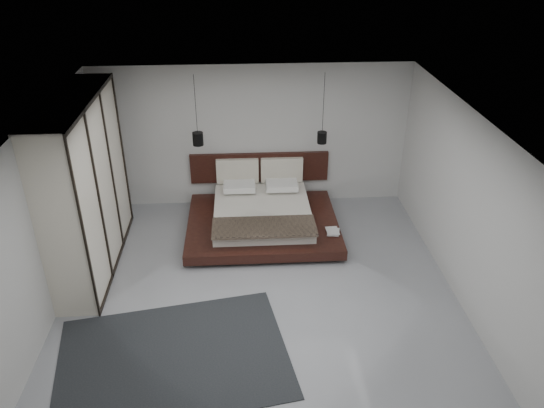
{
  "coord_description": "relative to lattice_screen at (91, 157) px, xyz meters",
  "views": [
    {
      "loc": [
        -0.22,
        -6.6,
        5.14
      ],
      "look_at": [
        0.26,
        1.2,
        0.89
      ],
      "focal_mm": 35.0,
      "sensor_mm": 36.0,
      "label": 1
    }
  ],
  "objects": [
    {
      "name": "wall_left",
      "position": [
        -0.05,
        -2.45,
        0.1
      ],
      "size": [
        0.0,
        6.0,
        6.0
      ],
      "primitive_type": "plane",
      "rotation": [
        1.57,
        0.0,
        1.57
      ],
      "color": "#B4B4B2",
      "rests_on": "floor"
    },
    {
      "name": "lattice_screen",
      "position": [
        0.0,
        0.0,
        0.0
      ],
      "size": [
        0.05,
        0.9,
        2.6
      ],
      "primitive_type": "cube",
      "color": "black",
      "rests_on": "floor"
    },
    {
      "name": "book_upper",
      "position": [
        4.17,
        -1.22,
        -1.01
      ],
      "size": [
        0.22,
        0.3,
        0.02
      ],
      "primitive_type": "imported",
      "rotation": [
        0.0,
        0.0,
        0.05
      ],
      "color": "#99724C",
      "rests_on": "book_lower"
    },
    {
      "name": "wall_right",
      "position": [
        5.95,
        -2.45,
        0.1
      ],
      "size": [
        0.0,
        6.0,
        6.0
      ],
      "primitive_type": "plane",
      "rotation": [
        1.57,
        0.0,
        -1.57
      ],
      "color": "#B4B4B2",
      "rests_on": "floor"
    },
    {
      "name": "bed",
      "position": [
        3.07,
        -0.54,
        -1.02
      ],
      "size": [
        2.72,
        2.37,
        1.07
      ],
      "color": "black",
      "rests_on": "floor"
    },
    {
      "name": "wall_front",
      "position": [
        2.95,
        -5.45,
        0.1
      ],
      "size": [
        6.0,
        0.0,
        6.0
      ],
      "primitive_type": "plane",
      "rotation": [
        -1.57,
        0.0,
        0.0
      ],
      "color": "#B4B4B2",
      "rests_on": "floor"
    },
    {
      "name": "ceiling",
      "position": [
        2.95,
        -2.45,
        1.5
      ],
      "size": [
        6.0,
        6.0,
        0.0
      ],
      "primitive_type": "plane",
      "rotation": [
        3.14,
        0.0,
        0.0
      ],
      "color": "white",
      "rests_on": "wall_back"
    },
    {
      "name": "floor",
      "position": [
        2.95,
        -2.45,
        -1.3
      ],
      "size": [
        6.0,
        6.0,
        0.0
      ],
      "primitive_type": "plane",
      "color": "gray",
      "rests_on": "ground"
    },
    {
      "name": "rug",
      "position": [
        1.75,
        -3.79,
        -1.29
      ],
      "size": [
        3.3,
        2.6,
        0.01
      ],
      "primitive_type": "cube",
      "rotation": [
        0.0,
        0.0,
        0.17
      ],
      "color": "black",
      "rests_on": "floor"
    },
    {
      "name": "book_lower",
      "position": [
        4.19,
        -1.19,
        -1.03
      ],
      "size": [
        0.27,
        0.32,
        0.03
      ],
      "primitive_type": "imported",
      "rotation": [
        0.0,
        0.0,
        -0.23
      ],
      "color": "#99724C",
      "rests_on": "bed"
    },
    {
      "name": "wall_back",
      "position": [
        2.95,
        0.55,
        0.1
      ],
      "size": [
        6.0,
        0.0,
        6.0
      ],
      "primitive_type": "plane",
      "rotation": [
        1.57,
        0.0,
        0.0
      ],
      "color": "#B4B4B2",
      "rests_on": "floor"
    },
    {
      "name": "pendant_left",
      "position": [
        1.96,
        -0.12,
        0.34
      ],
      "size": [
        0.19,
        0.19,
        1.28
      ],
      "color": "black",
      "rests_on": "ceiling"
    },
    {
      "name": "wardrobe",
      "position": [
        0.25,
        -1.46,
        0.11
      ],
      "size": [
        0.68,
        2.88,
        2.83
      ],
      "color": "beige",
      "rests_on": "floor"
    },
    {
      "name": "pendant_right",
      "position": [
        4.19,
        -0.12,
        0.32
      ],
      "size": [
        0.17,
        0.17,
        1.29
      ],
      "color": "black",
      "rests_on": "ceiling"
    }
  ]
}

